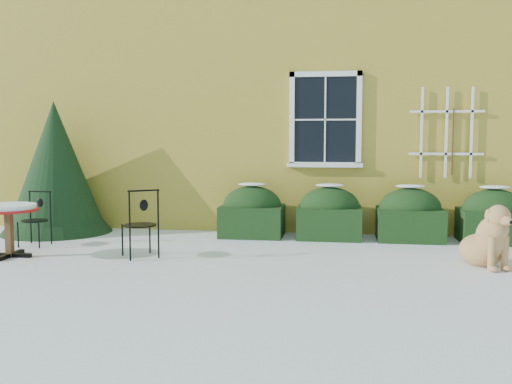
% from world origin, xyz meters
% --- Properties ---
extents(ground, '(80.00, 80.00, 0.00)m').
position_xyz_m(ground, '(0.00, 0.00, 0.00)').
color(ground, white).
rests_on(ground, ground).
extents(house, '(12.40, 8.40, 6.40)m').
position_xyz_m(house, '(0.00, 7.00, 3.22)').
color(house, gold).
rests_on(house, ground).
extents(hedge_row, '(4.95, 0.80, 0.91)m').
position_xyz_m(hedge_row, '(1.65, 2.55, 0.40)').
color(hedge_row, black).
rests_on(hedge_row, ground).
extents(evergreen_shrub, '(1.90, 1.90, 2.30)m').
position_xyz_m(evergreen_shrub, '(-3.78, 2.43, 0.93)').
color(evergreen_shrub, black).
rests_on(evergreen_shrub, ground).
extents(bistro_table, '(0.80, 0.80, 0.74)m').
position_xyz_m(bistro_table, '(-3.38, 0.34, 0.62)').
color(bistro_table, black).
rests_on(bistro_table, ground).
extents(patio_chair_near, '(0.59, 0.59, 0.96)m').
position_xyz_m(patio_chair_near, '(-1.56, 0.59, 0.48)').
color(patio_chair_near, black).
rests_on(patio_chair_near, ground).
extents(patio_chair_far, '(0.40, 0.40, 0.84)m').
position_xyz_m(patio_chair_far, '(-3.48, 1.21, 0.42)').
color(patio_chair_far, black).
rests_on(patio_chair_far, ground).
extents(dog, '(0.73, 0.93, 0.85)m').
position_xyz_m(dog, '(3.06, 0.66, 0.34)').
color(dog, tan).
rests_on(dog, ground).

